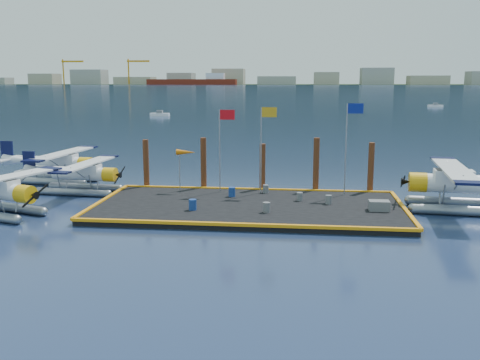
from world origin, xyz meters
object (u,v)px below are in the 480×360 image
Objects in this scene: drum_0 at (232,192)px; drum_5 at (266,189)px; drum_2 at (300,197)px; crate at (379,206)px; piling_0 at (146,165)px; flagpole_red at (222,138)px; flagpole_blue at (349,135)px; flagpole_yellow at (264,137)px; drum_1 at (266,207)px; piling_2 at (262,169)px; drum_3 at (193,205)px; piling_3 at (316,167)px; seaplane_b at (83,176)px; windsock at (186,153)px; piling_4 at (371,170)px; drum_4 at (329,200)px; seaplane_c at (59,165)px; piling_1 at (204,165)px; seaplane_d at (460,187)px.

drum_0 reaches higher than drum_5.
crate is at bearing -23.82° from drum_2.
drum_0 is 0.17× the size of piling_0.
flagpole_blue is (8.99, -0.00, 0.29)m from flagpole_red.
flagpole_yellow is at bearing 149.49° from crate.
piling_0 is at bearing 160.10° from crate.
drum_1 is 7.51m from piling_2.
drum_3 is 8.99m from piling_0.
piling_3 is (3.80, 1.60, -2.36)m from flagpole_yellow.
drum_5 is 3.82m from flagpole_yellow.
seaplane_b is 11.16m from flagpole_red.
piling_3 is (6.79, 1.60, -2.25)m from flagpole_red.
windsock is (-8.36, 2.29, 2.54)m from drum_2.
piling_4 reaches higher than crate.
drum_3 is at bearing -153.17° from drum_2.
crate is (3.07, -1.46, 0.02)m from drum_4.
piling_3 reaches higher than seaplane_c.
piling_1 is at bearing 103.23° from seaplane_b.
windsock is 9.72m from piling_3.
drum_2 is 2.04m from drum_4.
piling_4 reaches higher than drum_3.
drum_1 is at bearing -133.08° from flagpole_blue.
drum_1 is (14.33, -5.96, -0.64)m from seaplane_b.
flagpole_blue is at bearing -0.00° from flagpole_red.
piling_0 is 0.93× the size of piling_3.
seaplane_d is 2.54× the size of piling_1.
drum_4 is 1.01× the size of drum_5.
flagpole_red is (-3.15, -0.02, 3.70)m from drum_5.
drum_5 is at bearing 8.66° from flagpole_yellow.
seaplane_b reaches higher than drum_1.
flagpole_blue is (3.36, 2.29, 4.00)m from drum_2.
crate is (4.98, -2.20, 0.03)m from drum_2.
drum_5 is at bearing 145.16° from drum_4.
piling_4 is (3.26, 4.62, 1.30)m from drum_4.
drum_5 is 0.15× the size of piling_4.
flagpole_blue reaches higher than windsock.
seaplane_d reaches higher than drum_3.
drum_5 is at bearing -156.59° from piling_3.
crate is 9.61m from flagpole_yellow.
drum_0 is 4.25m from piling_1.
drum_1 is at bearing -113.48° from piling_3.
seaplane_d is 15.22m from drum_0.
drum_3 is 6.42m from windsock.
seaplane_c reaches higher than drum_3.
flagpole_red reaches higher than windsock.
crate reaches higher than drum_5.
piling_1 is at bearing 84.66° from seaplane_c.
piling_0 is 9.00m from piling_2.
piling_2 reaches higher than drum_4.
flagpole_yellow reaches higher than drum_1.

